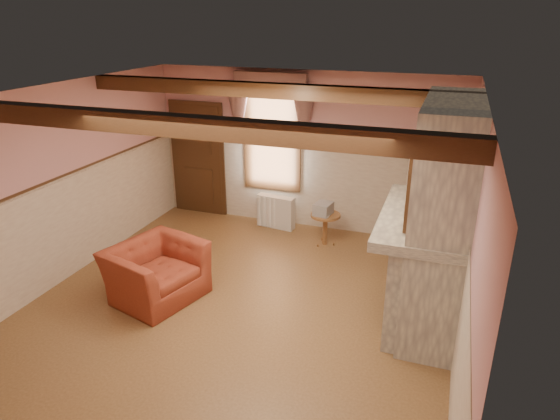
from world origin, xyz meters
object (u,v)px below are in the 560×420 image
(armchair, at_px, (156,272))
(side_table, at_px, (325,229))
(oil_lamp, at_px, (430,189))
(radiator, at_px, (276,212))
(bowl, at_px, (428,205))
(mantel_clock, at_px, (430,193))

(armchair, height_order, side_table, armchair)
(oil_lamp, bearing_deg, radiator, 149.69)
(bowl, relative_size, mantel_clock, 1.33)
(side_table, height_order, mantel_clock, mantel_clock)
(mantel_clock, relative_size, oil_lamp, 0.86)
(radiator, xyz_separation_m, oil_lamp, (2.68, -1.57, 1.26))
(side_table, bearing_deg, armchair, -126.03)
(side_table, height_order, bowl, bowl)
(radiator, height_order, bowl, bowl)
(side_table, xyz_separation_m, oil_lamp, (1.65, -1.16, 1.29))
(armchair, height_order, oil_lamp, oil_lamp)
(bowl, bearing_deg, mantel_clock, 90.00)
(mantel_clock, bearing_deg, armchair, -160.00)
(side_table, relative_size, radiator, 0.79)
(bowl, bearing_deg, radiator, 144.76)
(radiator, xyz_separation_m, mantel_clock, (2.68, -1.59, 1.22))
(radiator, distance_m, oil_lamp, 3.35)
(armchair, bearing_deg, bowl, -58.63)
(side_table, xyz_separation_m, mantel_clock, (1.65, -1.17, 1.25))
(bowl, relative_size, oil_lamp, 1.14)
(bowl, xyz_separation_m, oil_lamp, (0.00, 0.33, 0.10))
(mantel_clock, bearing_deg, bowl, -90.00)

